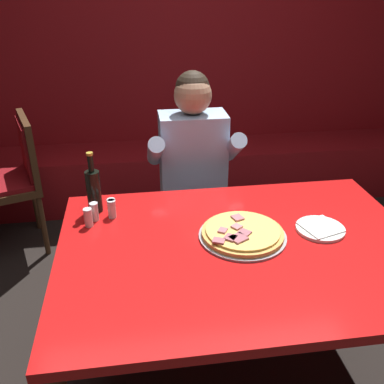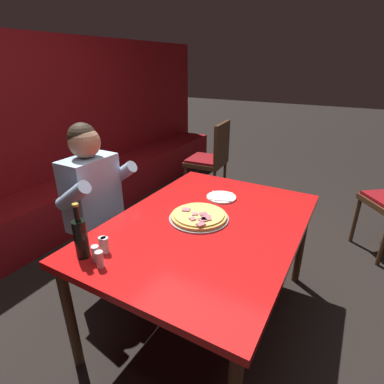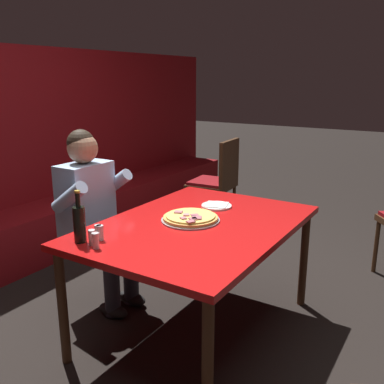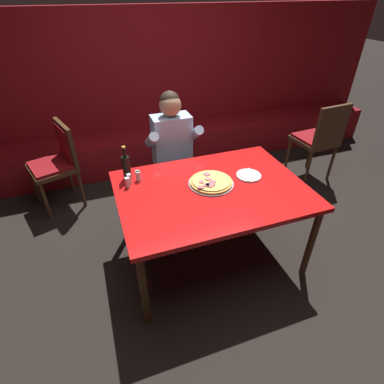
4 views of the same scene
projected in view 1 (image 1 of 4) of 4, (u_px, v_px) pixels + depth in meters
The scene contains 13 objects.
ground_plane at pixel (234, 372), 2.08m from camera, with size 24.00×24.00×0.00m, color black.
booth_wall_panel at pixel (179, 79), 3.58m from camera, with size 6.80×0.16×1.90m, color maroon.
booth_bench at pixel (185, 173), 3.62m from camera, with size 6.46×0.48×0.46m, color maroon.
main_dining_table at pixel (241, 258), 1.78m from camera, with size 1.50×1.07×0.74m.
pizza at pixel (242, 233), 1.79m from camera, with size 0.37×0.37×0.05m.
plate_white_paper at pixel (320, 228), 1.85m from camera, with size 0.21×0.21×0.02m.
beer_bottle at pixel (94, 190), 1.96m from camera, with size 0.07×0.07×0.29m.
shaker_oregano at pixel (94, 212), 1.91m from camera, with size 0.04×0.04×0.09m.
shaker_black_pepper at pixel (112, 208), 1.95m from camera, with size 0.04×0.04×0.09m.
shaker_parmesan at pixel (88, 218), 1.86m from camera, with size 0.04×0.04×0.09m.
shaker_red_pepper_flakes at pixel (112, 210), 1.93m from camera, with size 0.04×0.04×0.09m.
diner_seated_blue_shirt at pixel (195, 175), 2.46m from camera, with size 0.53×0.53×1.27m.
dining_chair_far_right at pixel (13, 174), 2.84m from camera, with size 0.56×0.56×0.93m.
Camera 1 is at (-0.41, -1.41, 1.73)m, focal length 40.00 mm.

